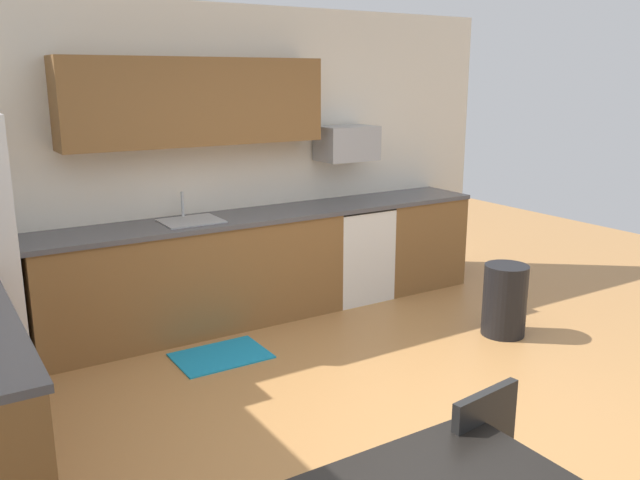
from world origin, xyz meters
TOP-DOWN VIEW (x-y plane):
  - ground_plane at (0.00, 0.00)m, footprint 12.00×12.00m
  - wall_back at (0.00, 2.65)m, footprint 5.80×0.10m
  - cabinet_run_back at (-0.44, 2.30)m, footprint 2.63×0.60m
  - cabinet_run_back_right at (1.94, 2.30)m, footprint 0.92×0.60m
  - countertop_back at (0.00, 2.30)m, footprint 4.80×0.64m
  - upper_cabinets_back at (-0.30, 2.43)m, footprint 2.20×0.34m
  - oven_range at (1.18, 2.30)m, footprint 0.60×0.60m
  - microwave at (1.18, 2.40)m, footprint 0.54×0.36m
  - sink_basin at (-0.44, 2.30)m, footprint 0.48×0.40m
  - sink_faucet at (-0.44, 2.48)m, footprint 0.02×0.02m
  - chair_near_table at (-0.45, -1.13)m, footprint 0.44×0.44m
  - trash_bin at (1.69, 0.82)m, footprint 0.36×0.36m
  - floor_mat at (-0.50, 1.65)m, footprint 0.70×0.50m

SIDE VIEW (x-z plane):
  - ground_plane at x=0.00m, z-range 0.00..0.00m
  - floor_mat at x=-0.50m, z-range 0.00..0.01m
  - trash_bin at x=1.69m, z-range 0.00..0.60m
  - cabinet_run_back at x=-0.44m, z-range 0.00..0.90m
  - cabinet_run_back_right at x=1.94m, z-range 0.00..0.90m
  - oven_range at x=1.18m, z-range 0.00..0.91m
  - chair_near_table at x=-0.45m, z-range 0.08..0.93m
  - sink_basin at x=-0.44m, z-range 0.81..0.95m
  - countertop_back at x=0.00m, z-range 0.90..0.94m
  - sink_faucet at x=-0.44m, z-range 0.92..1.16m
  - wall_back at x=0.00m, z-range 0.00..2.70m
  - microwave at x=1.18m, z-range 1.33..1.65m
  - upper_cabinets_back at x=-0.30m, z-range 1.55..2.25m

